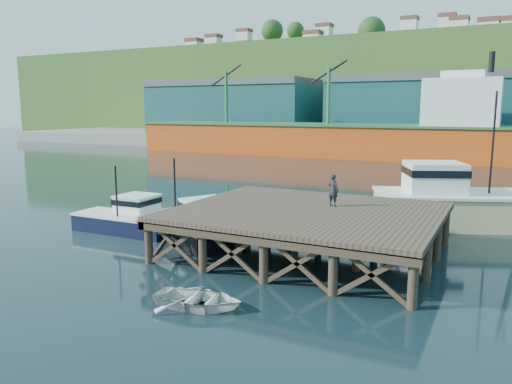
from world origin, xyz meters
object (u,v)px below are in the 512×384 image
Objects in this scene: dinghy at (198,299)px; dockworker at (333,190)px; boat_black at (193,223)px; boat_navy at (128,218)px; trawler at (474,199)px.

dinghy is 2.03× the size of dockworker.
dinghy is at bearing -26.43° from boat_black.
trawler reaches higher than boat_navy.
boat_navy reaches higher than dockworker.
trawler reaches higher than dinghy.
boat_navy is 0.49× the size of trawler.
trawler is 19.21m from dinghy.
trawler reaches higher than dockworker.
boat_navy is at bearing 28.25° from dockworker.
boat_navy is 0.83× the size of boat_black.
dinghy is (-7.59, -17.60, -1.28)m from trawler.
boat_navy is 4.12m from boat_black.
boat_black is 9.61m from dinghy.
boat_black is 2.31× the size of dinghy.
trawler is (17.21, 10.14, 0.85)m from boat_navy.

